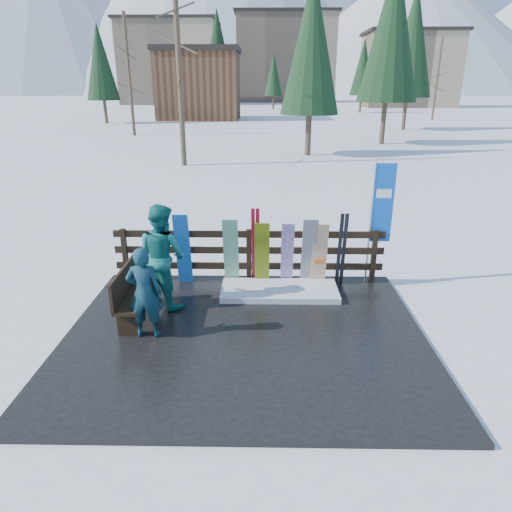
{
  "coord_description": "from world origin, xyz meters",
  "views": [
    {
      "loc": [
        0.3,
        -6.73,
        3.97
      ],
      "look_at": [
        0.17,
        1.0,
        1.1
      ],
      "focal_mm": 32.0,
      "sensor_mm": 36.0,
      "label": 1
    }
  ],
  "objects_px": {
    "bench": "(132,292)",
    "snowboard_5": "(319,255)",
    "snowboard_1": "(231,252)",
    "snowboard_2": "(262,254)",
    "snowboard_0": "(183,250)",
    "snowboard_4": "(309,253)",
    "person_back": "(162,256)",
    "person_front": "(144,293)",
    "snowboard_3": "(287,254)",
    "rental_flag": "(380,208)"
  },
  "relations": [
    {
      "from": "bench",
      "to": "snowboard_5",
      "type": "bearing_deg",
      "value": 23.13
    },
    {
      "from": "snowboard_5",
      "to": "rental_flag",
      "type": "bearing_deg",
      "value": 12.62
    },
    {
      "from": "snowboard_2",
      "to": "person_back",
      "type": "height_order",
      "value": "person_back"
    },
    {
      "from": "snowboard_2",
      "to": "snowboard_4",
      "type": "relative_size",
      "value": 0.94
    },
    {
      "from": "snowboard_2",
      "to": "snowboard_4",
      "type": "distance_m",
      "value": 0.96
    },
    {
      "from": "bench",
      "to": "rental_flag",
      "type": "relative_size",
      "value": 0.58
    },
    {
      "from": "snowboard_0",
      "to": "snowboard_3",
      "type": "relative_size",
      "value": 1.11
    },
    {
      "from": "bench",
      "to": "snowboard_2",
      "type": "xyz_separation_m",
      "value": [
        2.28,
        1.47,
        0.18
      ]
    },
    {
      "from": "bench",
      "to": "rental_flag",
      "type": "height_order",
      "value": "rental_flag"
    },
    {
      "from": "snowboard_1",
      "to": "person_back",
      "type": "bearing_deg",
      "value": -144.39
    },
    {
      "from": "bench",
      "to": "rental_flag",
      "type": "bearing_deg",
      "value": 20.53
    },
    {
      "from": "snowboard_0",
      "to": "person_front",
      "type": "distance_m",
      "value": 2.09
    },
    {
      "from": "rental_flag",
      "to": "person_front",
      "type": "height_order",
      "value": "rental_flag"
    },
    {
      "from": "snowboard_1",
      "to": "snowboard_3",
      "type": "distance_m",
      "value": 1.15
    },
    {
      "from": "bench",
      "to": "snowboard_0",
      "type": "bearing_deg",
      "value": 65.44
    },
    {
      "from": "snowboard_4",
      "to": "snowboard_2",
      "type": "bearing_deg",
      "value": 180.0
    },
    {
      "from": "snowboard_1",
      "to": "snowboard_2",
      "type": "relative_size",
      "value": 1.08
    },
    {
      "from": "snowboard_0",
      "to": "snowboard_4",
      "type": "xyz_separation_m",
      "value": [
        2.56,
        0.0,
        -0.05
      ]
    },
    {
      "from": "snowboard_0",
      "to": "snowboard_5",
      "type": "height_order",
      "value": "snowboard_0"
    },
    {
      "from": "bench",
      "to": "snowboard_1",
      "type": "bearing_deg",
      "value": 41.73
    },
    {
      "from": "person_front",
      "to": "snowboard_3",
      "type": "bearing_deg",
      "value": -139.48
    },
    {
      "from": "snowboard_1",
      "to": "snowboard_2",
      "type": "height_order",
      "value": "snowboard_1"
    },
    {
      "from": "snowboard_1",
      "to": "person_back",
      "type": "relative_size",
      "value": 0.78
    },
    {
      "from": "snowboard_4",
      "to": "rental_flag",
      "type": "height_order",
      "value": "rental_flag"
    },
    {
      "from": "snowboard_5",
      "to": "person_back",
      "type": "distance_m",
      "value": 3.14
    },
    {
      "from": "snowboard_1",
      "to": "snowboard_4",
      "type": "distance_m",
      "value": 1.58
    },
    {
      "from": "snowboard_2",
      "to": "person_back",
      "type": "relative_size",
      "value": 0.72
    },
    {
      "from": "snowboard_0",
      "to": "snowboard_1",
      "type": "bearing_deg",
      "value": 0.0
    },
    {
      "from": "snowboard_3",
      "to": "person_back",
      "type": "bearing_deg",
      "value": -159.81
    },
    {
      "from": "bench",
      "to": "person_back",
      "type": "bearing_deg",
      "value": 53.88
    },
    {
      "from": "snowboard_5",
      "to": "bench",
      "type": "bearing_deg",
      "value": -156.87
    },
    {
      "from": "snowboard_5",
      "to": "person_front",
      "type": "distance_m",
      "value": 3.69
    },
    {
      "from": "snowboard_2",
      "to": "snowboard_4",
      "type": "xyz_separation_m",
      "value": [
        0.95,
        0.0,
        0.04
      ]
    },
    {
      "from": "snowboard_5",
      "to": "person_front",
      "type": "xyz_separation_m",
      "value": [
        -3.05,
        -2.07,
        0.1
      ]
    },
    {
      "from": "rental_flag",
      "to": "person_front",
      "type": "bearing_deg",
      "value": -151.2
    },
    {
      "from": "bench",
      "to": "snowboard_1",
      "type": "height_order",
      "value": "snowboard_1"
    },
    {
      "from": "snowboard_0",
      "to": "snowboard_5",
      "type": "distance_m",
      "value": 2.78
    },
    {
      "from": "bench",
      "to": "snowboard_0",
      "type": "relative_size",
      "value": 0.94
    },
    {
      "from": "snowboard_3",
      "to": "snowboard_4",
      "type": "distance_m",
      "value": 0.44
    },
    {
      "from": "rental_flag",
      "to": "person_back",
      "type": "distance_m",
      "value": 4.41
    },
    {
      "from": "snowboard_0",
      "to": "person_front",
      "type": "relative_size",
      "value": 1.02
    },
    {
      "from": "bench",
      "to": "snowboard_2",
      "type": "height_order",
      "value": "snowboard_2"
    },
    {
      "from": "snowboard_2",
      "to": "person_back",
      "type": "xyz_separation_m",
      "value": [
        -1.84,
        -0.86,
        0.28
      ]
    },
    {
      "from": "snowboard_0",
      "to": "snowboard_5",
      "type": "xyz_separation_m",
      "value": [
        2.77,
        -0.0,
        -0.1
      ]
    },
    {
      "from": "person_back",
      "to": "snowboard_2",
      "type": "bearing_deg",
      "value": -119.93
    },
    {
      "from": "snowboard_3",
      "to": "snowboard_5",
      "type": "relative_size",
      "value": 1.04
    },
    {
      "from": "snowboard_0",
      "to": "snowboard_2",
      "type": "relative_size",
      "value": 1.13
    },
    {
      "from": "bench",
      "to": "snowboard_5",
      "type": "height_order",
      "value": "snowboard_5"
    },
    {
      "from": "bench",
      "to": "snowboard_3",
      "type": "xyz_separation_m",
      "value": [
        2.8,
        1.47,
        0.18
      ]
    },
    {
      "from": "snowboard_3",
      "to": "snowboard_0",
      "type": "bearing_deg",
      "value": -180.0
    }
  ]
}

